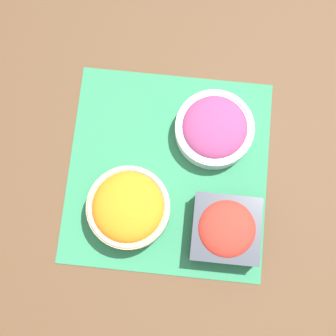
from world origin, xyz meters
The scene contains 5 objects.
ground_plane centered at (0.00, 0.00, 0.00)m, with size 3.00×3.00×0.00m, color #513823.
placemat centered at (0.00, 0.00, 0.00)m, with size 0.44×0.43×0.00m.
onion_bowl centered at (0.10, -0.09, 0.04)m, with size 0.17×0.17×0.07m.
carrot_bowl centered at (-0.09, 0.07, 0.05)m, with size 0.17×0.17×0.08m.
tomato_bowl centered at (-0.12, -0.13, 0.04)m, with size 0.14×0.14×0.08m.
Camera 1 is at (-0.19, -0.02, 1.01)m, focal length 50.00 mm.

